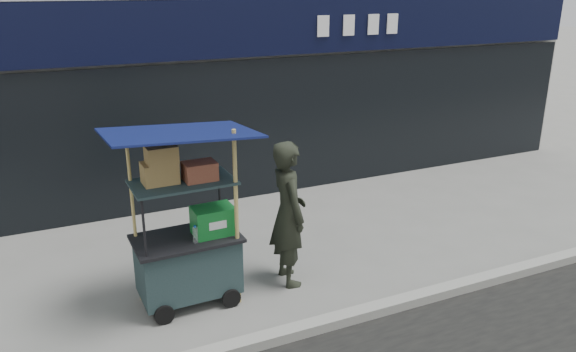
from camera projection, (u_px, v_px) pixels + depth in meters
name	position (u px, v px, depth m)	size (l,w,h in m)	color
ground	(305.00, 322.00, 6.29)	(80.00, 80.00, 0.00)	slate
curb	(313.00, 327.00, 6.10)	(80.00, 0.18, 0.12)	gray
vendor_cart	(188.00, 243.00, 6.46)	(1.63, 1.17, 2.16)	#1B2D2F
vendor_man	(288.00, 213.00, 6.88)	(0.67, 0.44, 1.84)	black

